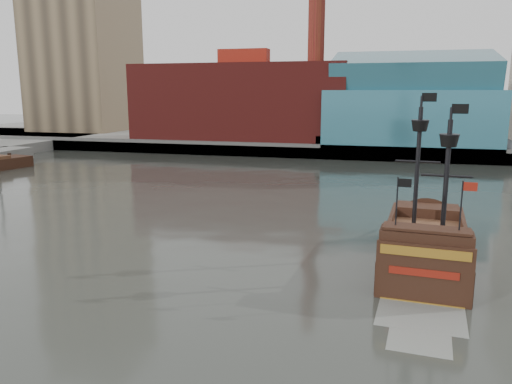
% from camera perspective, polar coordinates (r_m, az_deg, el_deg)
% --- Properties ---
extents(ground, '(400.00, 400.00, 0.00)m').
position_cam_1_polar(ground, '(29.01, -0.34, -12.42)').
color(ground, '#242622').
rests_on(ground, ground).
extents(promenade_far, '(220.00, 60.00, 2.00)m').
position_cam_1_polar(promenade_far, '(118.27, 11.81, 5.93)').
color(promenade_far, slate).
rests_on(promenade_far, ground).
extents(seawall, '(220.00, 1.00, 2.60)m').
position_cam_1_polar(seawall, '(88.97, 10.59, 4.46)').
color(seawall, '#4C4C49').
rests_on(seawall, ground).
extents(skyline, '(149.00, 45.00, 62.00)m').
position_cam_1_polar(skyline, '(110.89, 14.88, 17.66)').
color(skyline, '#766346').
rests_on(skyline, promenade_far).
extents(pirate_ship, '(6.23, 17.00, 12.50)m').
position_cam_1_polar(pirate_ship, '(35.89, 18.72, -6.38)').
color(pirate_ship, black).
rests_on(pirate_ship, ground).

